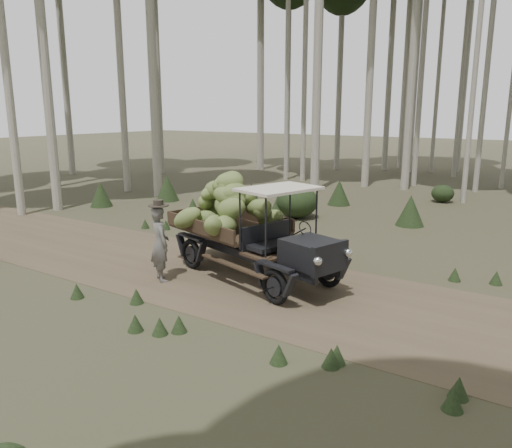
# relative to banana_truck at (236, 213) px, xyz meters

# --- Properties ---
(ground) EXTENTS (120.00, 120.00, 0.00)m
(ground) POSITION_rel_banana_truck_xyz_m (1.08, -0.51, -1.37)
(ground) COLOR #473D2B
(ground) RESTS_ON ground
(dirt_track) EXTENTS (70.00, 4.00, 0.01)m
(dirt_track) POSITION_rel_banana_truck_xyz_m (1.08, -0.51, -1.36)
(dirt_track) COLOR brown
(dirt_track) RESTS_ON ground
(banana_truck) EXTENTS (4.75, 2.76, 2.28)m
(banana_truck) POSITION_rel_banana_truck_xyz_m (0.00, 0.00, 0.00)
(banana_truck) COLOR black
(banana_truck) RESTS_ON ground
(farmer) EXTENTS (0.71, 0.63, 1.77)m
(farmer) POSITION_rel_banana_truck_xyz_m (-0.99, -1.40, -0.53)
(farmer) COLOR #5C5854
(farmer) RESTS_ON ground
(undergrowth) EXTENTS (21.82, 23.83, 1.38)m
(undergrowth) POSITION_rel_banana_truck_xyz_m (0.15, -0.92, -0.85)
(undergrowth) COLOR #233319
(undergrowth) RESTS_ON ground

